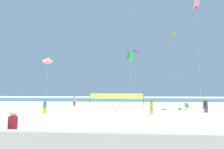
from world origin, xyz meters
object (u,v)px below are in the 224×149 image
object	(u,v)px
mother_figure	(12,128)
volleyball_net	(116,97)
beachgoer_teal_shirt	(45,106)
beach_handbag	(180,109)
kite_pink_tube	(196,5)
kite_yellow_delta	(174,34)
kite_pink_inflatable	(48,61)
kite_violet_tube	(136,52)
folding_beach_chair	(187,106)
beachgoer_mustard_shirt	(152,107)
kite_green_box	(130,56)
beachgoer_charcoal_shirt	(206,105)
trash_barrel	(205,105)
beachgoer_coral_shirt	(74,101)
toddler_figure	(21,139)

from	to	relation	value
mother_figure	volleyball_net	world-z (taller)	volleyball_net
beachgoer_teal_shirt	volleyball_net	bearing A→B (deg)	63.80
mother_figure	beach_handbag	bearing A→B (deg)	49.29
kite_pink_tube	kite_yellow_delta	bearing A→B (deg)	82.36
kite_pink_inflatable	kite_violet_tube	bearing A→B (deg)	30.79
folding_beach_chair	beach_handbag	bearing A→B (deg)	175.53
beachgoer_mustard_shirt	beach_handbag	xyz separation A→B (m)	(4.45, 4.63, -0.72)
kite_pink_inflatable	kite_green_box	bearing A→B (deg)	-22.27
beachgoer_charcoal_shirt	trash_barrel	xyz separation A→B (m)	(1.79, 4.07, -0.37)
mother_figure	kite_yellow_delta	distance (m)	37.32
folding_beach_chair	kite_violet_tube	xyz separation A→B (m)	(-5.94, 11.10, 10.28)
volleyball_net	kite_violet_tube	size ratio (longest dim) A/B	0.79
beach_handbag	kite_pink_tube	size ratio (longest dim) A/B	0.02
beachgoer_coral_shirt	trash_barrel	distance (m)	20.51
trash_barrel	volleyball_net	size ratio (longest dim) A/B	0.11
volleyball_net	beachgoer_mustard_shirt	bearing A→B (deg)	-63.12
kite_pink_inflatable	kite_yellow_delta	bearing A→B (deg)	25.85
toddler_figure	kite_pink_inflatable	xyz separation A→B (m)	(-7.71, 18.87, 6.86)
toddler_figure	beachgoer_charcoal_shirt	xyz separation A→B (m)	(14.31, 13.78, 0.39)
beachgoer_charcoal_shirt	beachgoer_coral_shirt	world-z (taller)	beachgoer_coral_shirt
beachgoer_coral_shirt	kite_yellow_delta	bearing A→B (deg)	-50.97
kite_pink_tube	kite_violet_tube	xyz separation A→B (m)	(-6.48, 14.15, -2.61)
beachgoer_coral_shirt	volleyball_net	world-z (taller)	volleyball_net
beachgoer_coral_shirt	kite_pink_tube	bearing A→B (deg)	-98.89
kite_green_box	kite_yellow_delta	bearing A→B (deg)	57.77
beachgoer_mustard_shirt	beachgoer_coral_shirt	size ratio (longest dim) A/B	0.97
beachgoer_mustard_shirt	kite_green_box	distance (m)	6.80
volleyball_net	kite_violet_tube	bearing A→B (deg)	63.43
beachgoer_coral_shirt	beach_handbag	world-z (taller)	beachgoer_coral_shirt
kite_green_box	toddler_figure	bearing A→B (deg)	-111.55
mother_figure	beach_handbag	size ratio (longest dim) A/B	5.22
beachgoer_teal_shirt	kite_yellow_delta	bearing A→B (deg)	59.41
mother_figure	beachgoer_charcoal_shirt	distance (m)	20.17
beachgoer_teal_shirt	trash_barrel	size ratio (longest dim) A/B	1.55
kite_pink_inflatable	kite_pink_tube	bearing A→B (deg)	-13.83
trash_barrel	volleyball_net	xyz separation A→B (m)	(-12.84, 2.03, 1.15)
volleyball_net	beach_handbag	xyz separation A→B (m)	(8.72, -3.80, -1.51)
beachgoer_coral_shirt	volleyball_net	bearing A→B (deg)	-88.59
beachgoer_teal_shirt	kite_pink_tube	distance (m)	22.16
trash_barrel	volleyball_net	world-z (taller)	volleyball_net
trash_barrel	kite_green_box	xyz separation A→B (m)	(-10.76, -4.32, 6.45)
beachgoer_teal_shirt	beachgoer_charcoal_shirt	bearing A→B (deg)	23.50
kite_yellow_delta	trash_barrel	bearing A→B (deg)	-89.22
kite_pink_inflatable	kite_green_box	world-z (taller)	kite_pink_inflatable
toddler_figure	beach_handbag	size ratio (longest dim) A/B	2.65
beach_handbag	kite_yellow_delta	xyz separation A→B (m)	(3.95, 14.24, 15.23)
folding_beach_chair	trash_barrel	distance (m)	3.19
beach_handbag	kite_pink_tube	distance (m)	13.56
kite_pink_tube	kite_violet_tube	bearing A→B (deg)	114.62
beachgoer_mustard_shirt	beachgoer_coral_shirt	distance (m)	15.49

